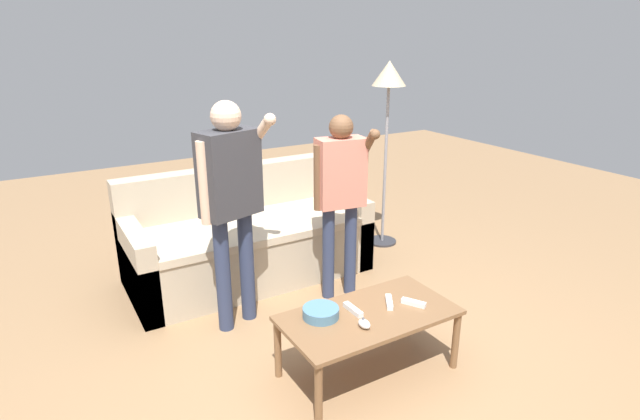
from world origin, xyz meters
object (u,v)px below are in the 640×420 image
at_px(snack_bowl, 321,312).
at_px(game_remote_wand_far, 414,303).
at_px(couch, 246,240).
at_px(game_remote_nunchuk, 364,324).
at_px(player_right, 341,186).
at_px(game_remote_wand_near, 389,302).
at_px(game_remote_wand_spare, 353,309).
at_px(floor_lamp, 389,90).
at_px(coffee_table, 369,320).
at_px(player_left, 231,191).

distance_m(snack_bowl, game_remote_wand_far, 0.58).
bearing_deg(couch, game_remote_nunchuk, -90.52).
bearing_deg(player_right, game_remote_wand_near, -103.54).
distance_m(couch, game_remote_wand_spare, 1.57).
bearing_deg(game_remote_wand_spare, floor_lamp, 47.55).
xyz_separation_m(game_remote_nunchuk, floor_lamp, (1.44, 1.70, 1.05)).
relative_size(coffee_table, floor_lamp, 0.60).
relative_size(coffee_table, game_remote_wand_spare, 6.39).
relative_size(couch, player_right, 1.37).
distance_m(game_remote_nunchuk, floor_lamp, 2.47).
xyz_separation_m(snack_bowl, player_right, (0.65, 0.80, 0.46)).
distance_m(couch, game_remote_nunchuk, 1.74).
bearing_deg(couch, coffee_table, -86.56).
distance_m(floor_lamp, game_remote_wand_spare, 2.33).
xyz_separation_m(player_right, game_remote_wand_spare, (-0.45, -0.85, -0.48)).
bearing_deg(player_left, game_remote_wand_near, -54.86).
distance_m(snack_bowl, game_remote_wand_near, 0.44).
relative_size(couch, game_remote_wand_far, 13.30).
distance_m(floor_lamp, player_left, 1.98).
xyz_separation_m(player_right, game_remote_wand_near, (-0.21, -0.89, -0.48)).
bearing_deg(game_remote_wand_spare, couch, 90.97).
xyz_separation_m(floor_lamp, player_left, (-1.80, -0.66, -0.49)).
distance_m(coffee_table, player_left, 1.22).
bearing_deg(floor_lamp, couch, 178.55).
distance_m(player_left, game_remote_wand_spare, 1.11).
relative_size(couch, game_remote_wand_spare, 12.00).
height_order(couch, game_remote_wand_far, couch).
bearing_deg(snack_bowl, couch, 83.65).
bearing_deg(game_remote_nunchuk, couch, 89.48).
bearing_deg(game_remote_wand_far, couch, 102.95).
distance_m(floor_lamp, player_right, 1.30).
bearing_deg(player_right, player_left, 178.92).
relative_size(couch, snack_bowl, 9.18).
distance_m(coffee_table, floor_lamp, 2.36).
bearing_deg(player_right, coffee_table, -112.70).
height_order(couch, game_remote_wand_near, couch).
bearing_deg(game_remote_nunchuk, coffee_table, 44.17).
bearing_deg(game_remote_nunchuk, player_left, 108.88).
relative_size(snack_bowl, floor_lamp, 0.12).
bearing_deg(coffee_table, game_remote_wand_near, 8.23).
relative_size(game_remote_nunchuk, floor_lamp, 0.05).
height_order(game_remote_nunchuk, game_remote_wand_spare, game_remote_nunchuk).
distance_m(floor_lamp, game_remote_wand_far, 2.22).
xyz_separation_m(game_remote_wand_far, game_remote_wand_spare, (-0.36, 0.12, -0.00)).
bearing_deg(floor_lamp, coffee_table, -129.80).
bearing_deg(coffee_table, game_remote_nunchuk, -135.83).
height_order(player_left, game_remote_wand_far, player_left).
distance_m(snack_bowl, game_remote_wand_spare, 0.20).
height_order(coffee_table, player_left, player_left).
height_order(snack_bowl, game_remote_wand_far, snack_bowl).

